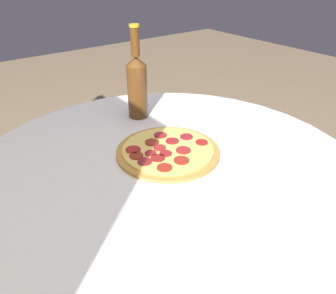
{
  "coord_description": "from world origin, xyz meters",
  "views": [
    {
      "loc": [
        -0.59,
        0.44,
        1.17
      ],
      "look_at": [
        0.05,
        -0.04,
        0.7
      ],
      "focal_mm": 35.0,
      "sensor_mm": 36.0,
      "label": 1
    }
  ],
  "objects": [
    {
      "name": "beer_bottle",
      "position": [
        0.31,
        -0.11,
        0.8
      ],
      "size": [
        0.07,
        0.07,
        0.31
      ],
      "color": "#563314",
      "rests_on": "table"
    },
    {
      "name": "table",
      "position": [
        0.0,
        0.0,
        0.51
      ],
      "size": [
        1.08,
        1.08,
        0.68
      ],
      "color": "white",
      "rests_on": "ground_plane"
    },
    {
      "name": "pizza",
      "position": [
        0.05,
        -0.04,
        0.69
      ],
      "size": [
        0.29,
        0.29,
        0.02
      ],
      "color": "#B77F3D",
      "rests_on": "table"
    }
  ]
}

